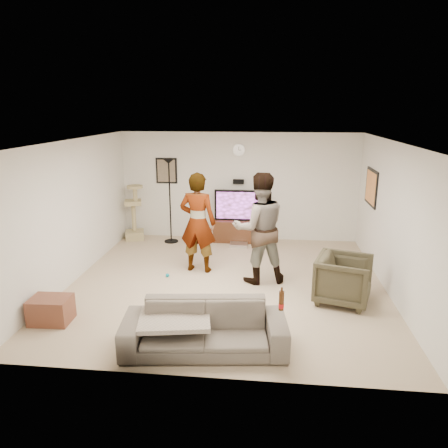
# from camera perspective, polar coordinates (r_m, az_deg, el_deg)

# --- Properties ---
(floor) EXTENTS (5.50, 5.50, 0.02)m
(floor) POSITION_cam_1_polar(r_m,az_deg,el_deg) (7.65, 0.34, -8.04)
(floor) COLOR #B8AB8D
(floor) RESTS_ON ground
(ceiling) EXTENTS (5.50, 5.50, 0.02)m
(ceiling) POSITION_cam_1_polar(r_m,az_deg,el_deg) (7.04, 0.38, 11.14)
(ceiling) COLOR white
(ceiling) RESTS_ON wall_back
(wall_back) EXTENTS (5.50, 0.04, 2.50)m
(wall_back) POSITION_cam_1_polar(r_m,az_deg,el_deg) (9.92, 1.98, 5.04)
(wall_back) COLOR white
(wall_back) RESTS_ON floor
(wall_front) EXTENTS (5.50, 0.04, 2.50)m
(wall_front) POSITION_cam_1_polar(r_m,az_deg,el_deg) (4.65, -3.11, -7.18)
(wall_front) COLOR white
(wall_front) RESTS_ON floor
(wall_left) EXTENTS (0.04, 5.50, 2.50)m
(wall_left) POSITION_cam_1_polar(r_m,az_deg,el_deg) (7.99, -19.66, 1.60)
(wall_left) COLOR white
(wall_left) RESTS_ON floor
(wall_right) EXTENTS (0.04, 5.50, 2.50)m
(wall_right) POSITION_cam_1_polar(r_m,az_deg,el_deg) (7.49, 21.79, 0.51)
(wall_right) COLOR white
(wall_right) RESTS_ON floor
(wall_clock) EXTENTS (0.26, 0.04, 0.26)m
(wall_clock) POSITION_cam_1_polar(r_m,az_deg,el_deg) (9.77, 2.01, 9.92)
(wall_clock) COLOR white
(wall_clock) RESTS_ON wall_back
(wall_speaker) EXTENTS (0.25, 0.10, 0.10)m
(wall_speaker) POSITION_cam_1_polar(r_m,az_deg,el_deg) (9.84, 1.96, 5.72)
(wall_speaker) COLOR black
(wall_speaker) RESTS_ON wall_back
(picture_back) EXTENTS (0.42, 0.03, 0.52)m
(picture_back) POSITION_cam_1_polar(r_m,az_deg,el_deg) (10.11, -7.74, 7.11)
(picture_back) COLOR #6B5E4B
(picture_back) RESTS_ON wall_back
(picture_right) EXTENTS (0.03, 0.78, 0.62)m
(picture_right) POSITION_cam_1_polar(r_m,az_deg,el_deg) (8.95, 19.19, 4.68)
(picture_right) COLOR #E18A46
(picture_right) RESTS_ON wall_right
(tv_stand) EXTENTS (1.23, 0.45, 0.51)m
(tv_stand) POSITION_cam_1_polar(r_m,az_deg,el_deg) (9.91, 2.18, -0.89)
(tv_stand) COLOR #412313
(tv_stand) RESTS_ON floor
(console_box) EXTENTS (0.40, 0.30, 0.07)m
(console_box) POSITION_cam_1_polar(r_m,az_deg,el_deg) (9.60, 1.98, -2.81)
(console_box) COLOR silver
(console_box) RESTS_ON floor
(tv) EXTENTS (1.19, 0.08, 0.70)m
(tv) POSITION_cam_1_polar(r_m,az_deg,el_deg) (9.75, 2.22, 2.54)
(tv) COLOR black
(tv) RESTS_ON tv_stand
(tv_screen) EXTENTS (1.09, 0.01, 0.62)m
(tv_screen) POSITION_cam_1_polar(r_m,az_deg,el_deg) (9.71, 2.20, 2.48)
(tv_screen) COLOR #D14FF3
(tv_screen) RESTS_ON tv
(floor_lamp) EXTENTS (0.32, 0.32, 1.94)m
(floor_lamp) POSITION_cam_1_polar(r_m,az_deg,el_deg) (9.75, -7.28, 3.06)
(floor_lamp) COLOR black
(floor_lamp) RESTS_ON floor
(cat_tree) EXTENTS (0.52, 0.52, 1.31)m
(cat_tree) POSITION_cam_1_polar(r_m,az_deg,el_deg) (10.18, -12.07, 1.55)
(cat_tree) COLOR tan
(cat_tree) RESTS_ON floor
(person_left) EXTENTS (0.75, 0.55, 1.90)m
(person_left) POSITION_cam_1_polar(r_m,az_deg,el_deg) (7.94, -3.55, 0.18)
(person_left) COLOR #A8A8A8
(person_left) RESTS_ON floor
(person_right) EXTENTS (1.12, 0.97, 1.97)m
(person_right) POSITION_cam_1_polar(r_m,az_deg,el_deg) (7.46, 4.78, -0.58)
(person_right) COLOR #3841A2
(person_right) RESTS_ON floor
(sofa) EXTENTS (2.17, 1.05, 0.61)m
(sofa) POSITION_cam_1_polar(r_m,az_deg,el_deg) (5.60, -2.64, -13.77)
(sofa) COLOR #5F574E
(sofa) RESTS_ON floor
(throw_blanket) EXTENTS (1.01, 0.85, 0.06)m
(throw_blanket) POSITION_cam_1_polar(r_m,az_deg,el_deg) (5.61, -6.66, -12.54)
(throw_blanket) COLOR #B3A393
(throw_blanket) RESTS_ON sofa
(beer_bottle) EXTENTS (0.06, 0.06, 0.25)m
(beer_bottle) POSITION_cam_1_polar(r_m,az_deg,el_deg) (5.35, 7.73, -10.17)
(beer_bottle) COLOR #40200B
(beer_bottle) RESTS_ON sofa
(armchair) EXTENTS (1.05, 1.03, 0.77)m
(armchair) POSITION_cam_1_polar(r_m,az_deg,el_deg) (7.08, 15.77, -7.18)
(armchair) COLOR #3A3524
(armchair) RESTS_ON floor
(side_table) EXTENTS (0.58, 0.45, 0.38)m
(side_table) POSITION_cam_1_polar(r_m,az_deg,el_deg) (6.78, -22.24, -10.64)
(side_table) COLOR brown
(side_table) RESTS_ON floor
(toy_ball) EXTENTS (0.07, 0.07, 0.07)m
(toy_ball) POSITION_cam_1_polar(r_m,az_deg,el_deg) (7.97, -7.62, -6.84)
(toy_ball) COLOR #077E96
(toy_ball) RESTS_ON floor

